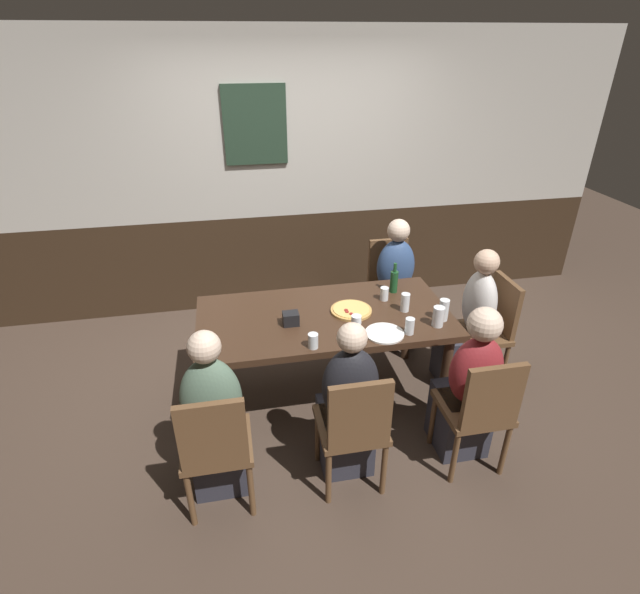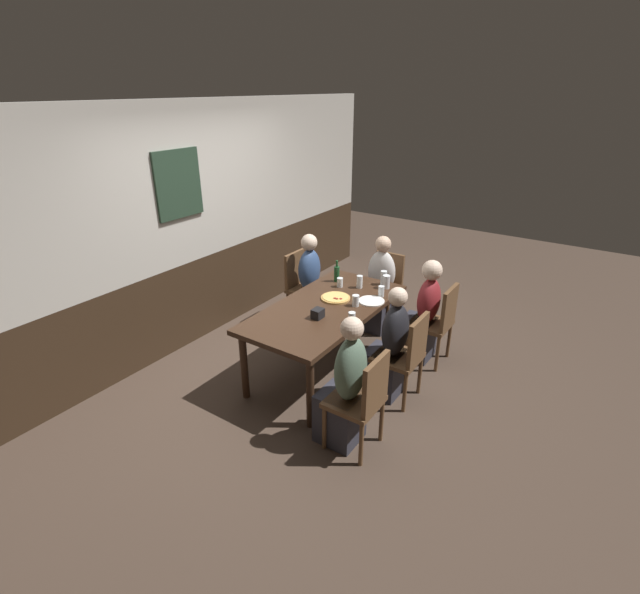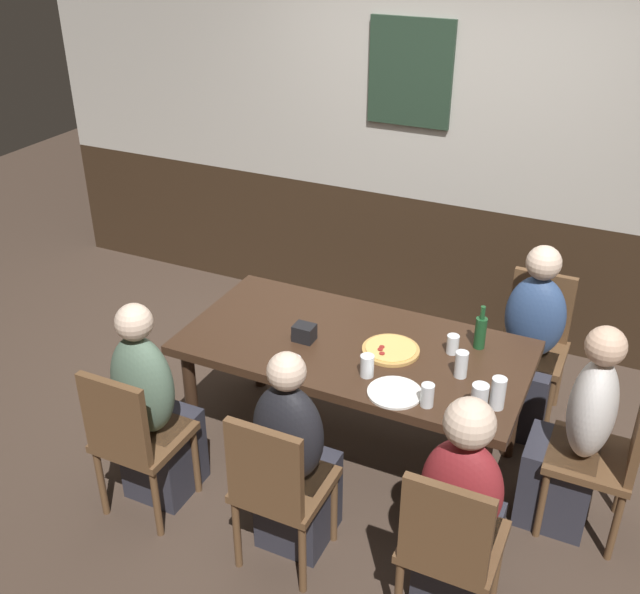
% 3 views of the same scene
% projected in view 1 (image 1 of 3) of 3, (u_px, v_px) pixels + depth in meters
% --- Properties ---
extents(ground_plane, '(12.00, 12.00, 0.00)m').
position_uv_depth(ground_plane, '(324.00, 396.00, 3.80)').
color(ground_plane, '#423328').
extents(wall_back, '(6.40, 0.13, 2.60)m').
position_uv_depth(wall_back, '(290.00, 178.00, 4.60)').
color(wall_back, '#332316').
rests_on(wall_back, ground_plane).
extents(dining_table, '(1.81, 0.91, 0.74)m').
position_uv_depth(dining_table, '(324.00, 324.00, 3.48)').
color(dining_table, '#382316').
rests_on(dining_table, ground_plane).
extents(chair_head_east, '(0.40, 0.40, 0.88)m').
position_uv_depth(chair_head_east, '(489.00, 325.00, 3.78)').
color(chair_head_east, brown).
rests_on(chair_head_east, ground_plane).
extents(chair_right_near, '(0.40, 0.40, 0.88)m').
position_uv_depth(chair_right_near, '(480.00, 408.00, 2.94)').
color(chair_right_near, brown).
rests_on(chair_right_near, ground_plane).
extents(chair_left_near, '(0.40, 0.40, 0.88)m').
position_uv_depth(chair_left_near, '(216.00, 445.00, 2.67)').
color(chair_left_near, brown).
rests_on(chair_left_near, ground_plane).
extents(chair_mid_near, '(0.40, 0.40, 0.88)m').
position_uv_depth(chair_mid_near, '(354.00, 425.00, 2.81)').
color(chair_mid_near, brown).
rests_on(chair_mid_near, ground_plane).
extents(chair_right_far, '(0.40, 0.40, 0.88)m').
position_uv_depth(chair_right_far, '(390.00, 282.00, 4.44)').
color(chair_right_far, brown).
rests_on(chair_right_far, ground_plane).
extents(person_head_east, '(0.37, 0.34, 1.14)m').
position_uv_depth(person_head_east, '(469.00, 329.00, 3.76)').
color(person_head_east, '#2D2D38').
rests_on(person_head_east, ground_plane).
extents(person_right_near, '(0.34, 0.37, 1.13)m').
position_uv_depth(person_right_near, '(467.00, 393.00, 3.09)').
color(person_right_near, '#2D2D38').
rests_on(person_right_near, ground_plane).
extents(person_left_near, '(0.34, 0.37, 1.16)m').
position_uv_depth(person_left_near, '(216.00, 426.00, 2.82)').
color(person_left_near, '#2D2D38').
rests_on(person_left_near, ground_plane).
extents(person_mid_near, '(0.34, 0.37, 1.12)m').
position_uv_depth(person_mid_near, '(347.00, 410.00, 2.96)').
color(person_mid_near, '#2D2D38').
rests_on(person_mid_near, ground_plane).
extents(person_right_far, '(0.34, 0.37, 1.14)m').
position_uv_depth(person_right_far, '(395.00, 292.00, 4.31)').
color(person_right_far, '#2D2D38').
rests_on(person_right_far, ground_plane).
extents(pizza, '(0.30, 0.30, 0.03)m').
position_uv_depth(pizza, '(351.00, 310.00, 3.48)').
color(pizza, tan).
rests_on(pizza, dining_table).
extents(beer_glass_tall, '(0.08, 0.08, 0.14)m').
position_uv_depth(beer_glass_tall, '(438.00, 318.00, 3.29)').
color(beer_glass_tall, silver).
rests_on(beer_glass_tall, dining_table).
extents(pint_glass_pale, '(0.06, 0.06, 0.11)m').
position_uv_depth(pint_glass_pale, '(410.00, 327.00, 3.21)').
color(pint_glass_pale, silver).
rests_on(pint_glass_pale, dining_table).
extents(tumbler_short, '(0.07, 0.07, 0.10)m').
position_uv_depth(tumbler_short, '(313.00, 342.00, 3.06)').
color(tumbler_short, silver).
rests_on(tumbler_short, dining_table).
extents(pint_glass_stout, '(0.07, 0.07, 0.16)m').
position_uv_depth(pint_glass_stout, '(443.00, 311.00, 3.35)').
color(pint_glass_stout, silver).
rests_on(pint_glass_stout, dining_table).
extents(highball_clear, '(0.06, 0.06, 0.10)m').
position_uv_depth(highball_clear, '(384.00, 294.00, 3.62)').
color(highball_clear, silver).
rests_on(highball_clear, dining_table).
extents(pint_glass_amber, '(0.06, 0.06, 0.14)m').
position_uv_depth(pint_glass_amber, '(405.00, 303.00, 3.47)').
color(pint_glass_amber, silver).
rests_on(pint_glass_amber, dining_table).
extents(beer_glass_half, '(0.07, 0.07, 0.11)m').
position_uv_depth(beer_glass_half, '(356.00, 324.00, 3.24)').
color(beer_glass_half, silver).
rests_on(beer_glass_half, dining_table).
extents(beer_bottle_green, '(0.06, 0.06, 0.24)m').
position_uv_depth(beer_bottle_green, '(394.00, 281.00, 3.71)').
color(beer_bottle_green, '#194723').
rests_on(beer_bottle_green, dining_table).
extents(plate_white_large, '(0.26, 0.26, 0.01)m').
position_uv_depth(plate_white_large, '(385.00, 333.00, 3.22)').
color(plate_white_large, white).
rests_on(plate_white_large, dining_table).
extents(condiment_caddy, '(0.11, 0.09, 0.09)m').
position_uv_depth(condiment_caddy, '(291.00, 319.00, 3.31)').
color(condiment_caddy, black).
rests_on(condiment_caddy, dining_table).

